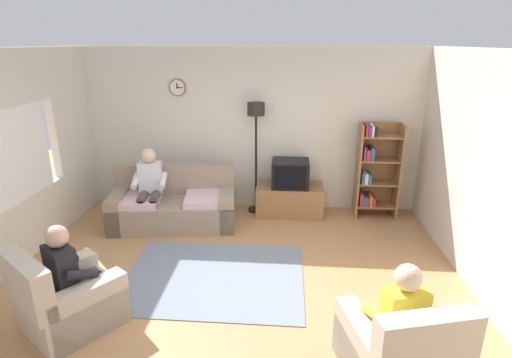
{
  "coord_description": "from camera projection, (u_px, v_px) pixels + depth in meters",
  "views": [
    {
      "loc": [
        0.63,
        -4.08,
        2.77
      ],
      "look_at": [
        0.22,
        0.94,
        1.05
      ],
      "focal_mm": 28.39,
      "sensor_mm": 36.0,
      "label": 1
    }
  ],
  "objects": [
    {
      "name": "couch",
      "position": [
        174.0,
        206.0,
        6.37
      ],
      "size": [
        2.0,
        1.12,
        0.9
      ],
      "color": "gray",
      "rests_on": "ground_plane"
    },
    {
      "name": "floor_lamp",
      "position": [
        256.0,
        128.0,
        6.53
      ],
      "size": [
        0.28,
        0.28,
        1.85
      ],
      "color": "black",
      "rests_on": "ground_plane"
    },
    {
      "name": "person_in_right_armchair",
      "position": [
        397.0,
        314.0,
        3.39
      ],
      "size": [
        0.58,
        0.6,
        1.12
      ],
      "color": "yellow",
      "rests_on": "ground_plane"
    },
    {
      "name": "armchair_near_bookshelf",
      "position": [
        398.0,
        352.0,
        3.4
      ],
      "size": [
        1.0,
        1.05,
        0.9
      ],
      "color": "#BCAD99",
      "rests_on": "ground_plane"
    },
    {
      "name": "tv",
      "position": [
        290.0,
        173.0,
        6.6
      ],
      "size": [
        0.6,
        0.49,
        0.44
      ],
      "color": "black",
      "rests_on": "tv_stand"
    },
    {
      "name": "ground_plane",
      "position": [
        231.0,
        288.0,
        4.79
      ],
      "size": [
        12.0,
        12.0,
        0.0
      ],
      "primitive_type": "plane",
      "color": "#B27F51"
    },
    {
      "name": "tv_stand",
      "position": [
        290.0,
        200.0,
        6.78
      ],
      "size": [
        1.1,
        0.56,
        0.5
      ],
      "color": "olive",
      "rests_on": "ground_plane"
    },
    {
      "name": "bookshelf",
      "position": [
        374.0,
        170.0,
        6.57
      ],
      "size": [
        0.68,
        0.36,
        1.56
      ],
      "color": "olive",
      "rests_on": "ground_plane"
    },
    {
      "name": "person_on_couch",
      "position": [
        149.0,
        184.0,
        6.17
      ],
      "size": [
        0.55,
        0.57,
        1.24
      ],
      "color": "silver",
      "rests_on": "ground_plane"
    },
    {
      "name": "right_wall",
      "position": [
        506.0,
        188.0,
        4.13
      ],
      "size": [
        0.12,
        5.8,
        2.7
      ],
      "primitive_type": "cube",
      "color": "silver",
      "rests_on": "ground_plane"
    },
    {
      "name": "armchair_near_window",
      "position": [
        67.0,
        301.0,
        4.08
      ],
      "size": [
        1.17,
        1.18,
        0.9
      ],
      "color": "#BCAD99",
      "rests_on": "ground_plane"
    },
    {
      "name": "person_in_left_armchair",
      "position": [
        72.0,
        270.0,
        4.04
      ],
      "size": [
        0.62,
        0.64,
        1.12
      ],
      "color": "black",
      "rests_on": "ground_plane"
    },
    {
      "name": "back_wall_assembly",
      "position": [
        251.0,
        130.0,
        6.86
      ],
      "size": [
        6.2,
        0.17,
        2.7
      ],
      "color": "silver",
      "rests_on": "ground_plane"
    },
    {
      "name": "area_rug",
      "position": [
        214.0,
        277.0,
        5.01
      ],
      "size": [
        2.2,
        1.7,
        0.01
      ],
      "primitive_type": "cube",
      "color": "slate",
      "rests_on": "ground_plane"
    }
  ]
}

